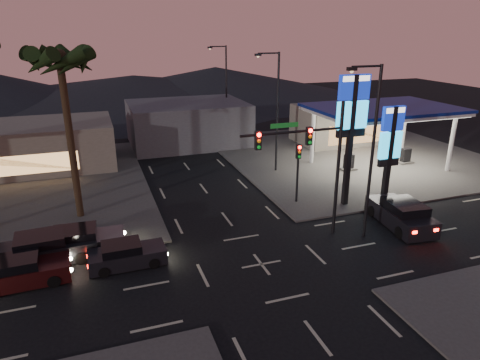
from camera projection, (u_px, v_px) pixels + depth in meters
name	position (u px, v px, depth m)	size (l,w,h in m)	color
ground	(261.00, 264.00, 22.54)	(140.00, 140.00, 0.00)	black
corner_lot_ne	(352.00, 155.00, 41.74)	(24.00, 24.00, 0.12)	#47443F
gas_station	(383.00, 111.00, 36.50)	(12.20, 8.20, 5.47)	silver
convenience_store	(343.00, 124.00, 46.16)	(10.00, 6.00, 4.00)	#726B5B
pylon_sign_tall	(352.00, 115.00, 27.94)	(2.20, 0.35, 9.00)	black
pylon_sign_short	(391.00, 141.00, 28.41)	(1.60, 0.35, 7.00)	black
traffic_signal_mast	(312.00, 153.00, 23.73)	(6.10, 0.39, 8.00)	black
pedestal_signal	(298.00, 164.00, 29.49)	(0.32, 0.39, 4.30)	black
streetlight_near	(370.00, 144.00, 23.64)	(2.14, 0.25, 10.00)	black
streetlight_mid	(275.00, 106.00, 35.19)	(2.14, 0.25, 10.00)	black
streetlight_far	(225.00, 86.00, 47.64)	(2.14, 0.25, 10.00)	black
palm_a	(61.00, 70.00, 25.02)	(4.41, 4.41, 10.86)	black
building_far_west	(17.00, 147.00, 37.07)	(16.00, 8.00, 4.00)	#726B5B
building_far_mid	(188.00, 123.00, 45.55)	(12.00, 9.00, 4.40)	#4C4C51
hill_right	(216.00, 81.00, 79.73)	(50.00, 50.00, 5.00)	black
hill_center	(134.00, 87.00, 75.22)	(60.00, 60.00, 4.00)	black
car_lane_a_front	(126.00, 255.00, 22.25)	(4.07, 1.77, 1.31)	black
car_lane_a_mid	(21.00, 272.00, 20.60)	(4.50, 2.03, 1.44)	black
car_lane_b_front	(80.00, 242.00, 23.41)	(4.74, 2.18, 1.52)	#515053
car_lane_b_mid	(47.00, 249.00, 22.56)	(5.09, 2.36, 1.62)	black
suv_station	(401.00, 214.00, 26.69)	(2.69, 5.29, 1.69)	black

